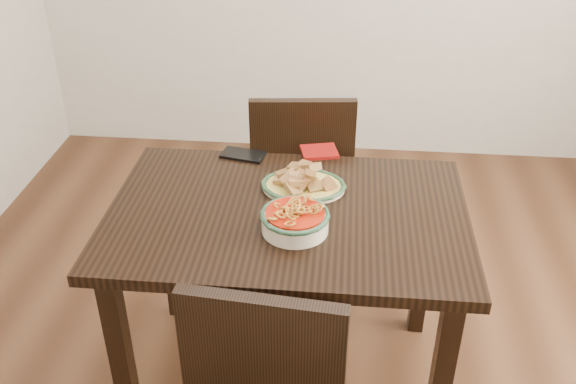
# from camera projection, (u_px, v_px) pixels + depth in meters

# --- Properties ---
(floor) EXTENTS (3.50, 3.50, 0.00)m
(floor) POSITION_uv_depth(u_px,v_px,m) (324.00, 351.00, 2.56)
(floor) COLOR #3B2112
(floor) RESTS_ON ground
(dining_table) EXTENTS (1.16, 0.77, 0.75)m
(dining_table) POSITION_uv_depth(u_px,v_px,m) (287.00, 237.00, 2.11)
(dining_table) COLOR black
(dining_table) RESTS_ON ground
(chair_far) EXTENTS (0.46, 0.46, 0.89)m
(chair_far) POSITION_uv_depth(u_px,v_px,m) (301.00, 174.00, 2.76)
(chair_far) COLOR black
(chair_far) RESTS_ON ground
(fish_plate) EXTENTS (0.28, 0.22, 0.11)m
(fish_plate) POSITION_uv_depth(u_px,v_px,m) (304.00, 178.00, 2.15)
(fish_plate) COLOR beige
(fish_plate) RESTS_ON dining_table
(noodle_bowl) EXTENTS (0.22, 0.22, 0.08)m
(noodle_bowl) POSITION_uv_depth(u_px,v_px,m) (295.00, 218.00, 1.95)
(noodle_bowl) COLOR beige
(noodle_bowl) RESTS_ON dining_table
(smartphone) EXTENTS (0.17, 0.12, 0.01)m
(smartphone) POSITION_uv_depth(u_px,v_px,m) (243.00, 155.00, 2.37)
(smartphone) COLOR black
(smartphone) RESTS_ON dining_table
(napkin) EXTENTS (0.15, 0.14, 0.01)m
(napkin) POSITION_uv_depth(u_px,v_px,m) (319.00, 152.00, 2.39)
(napkin) COLOR maroon
(napkin) RESTS_ON dining_table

